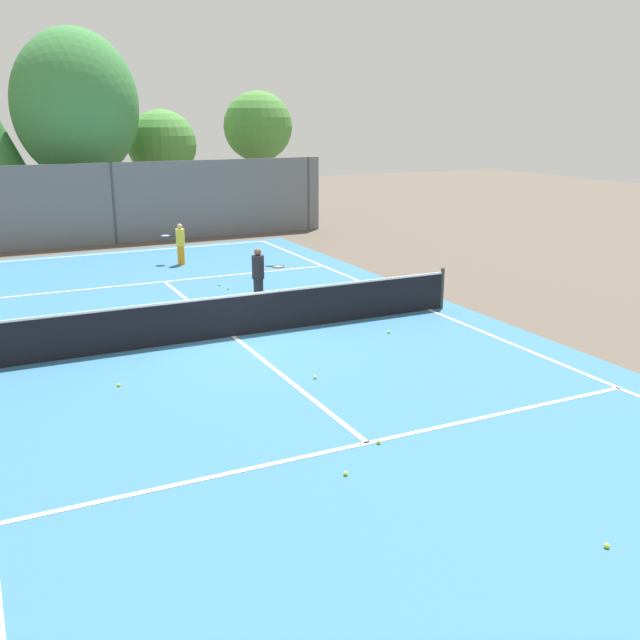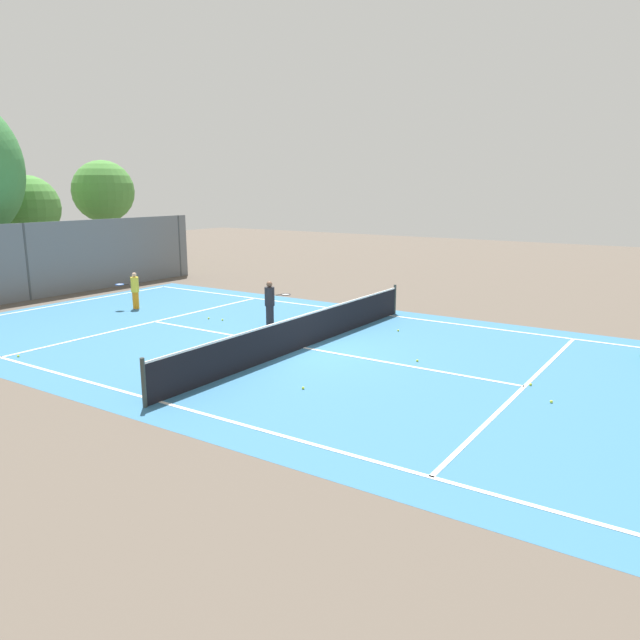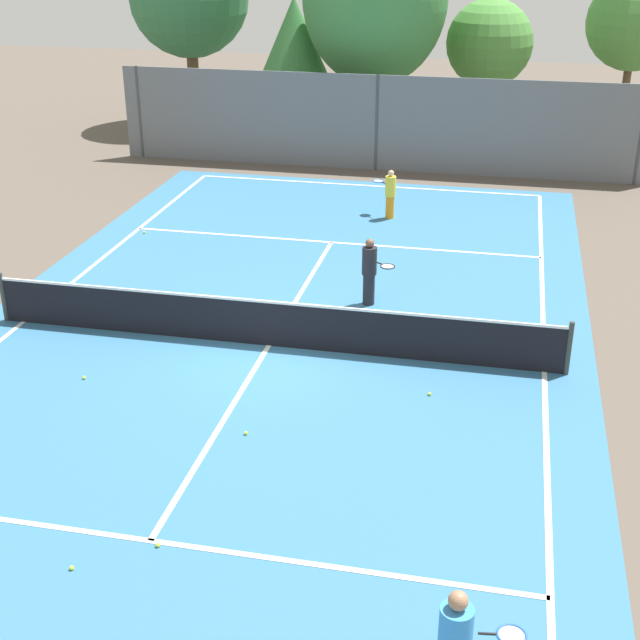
# 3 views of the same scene
# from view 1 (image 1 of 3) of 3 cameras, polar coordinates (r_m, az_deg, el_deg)

# --- Properties ---
(ground_plane) EXTENTS (80.00, 80.00, 0.00)m
(ground_plane) POSITION_cam_1_polar(r_m,az_deg,el_deg) (17.22, -6.83, -1.29)
(ground_plane) COLOR brown
(court_surface) EXTENTS (13.00, 25.00, 0.01)m
(court_surface) POSITION_cam_1_polar(r_m,az_deg,el_deg) (17.21, -6.83, -1.28)
(court_surface) COLOR teal
(court_surface) RESTS_ON ground_plane
(tennis_net) EXTENTS (11.90, 0.10, 1.10)m
(tennis_net) POSITION_cam_1_polar(r_m,az_deg,el_deg) (17.07, -6.88, 0.35)
(tennis_net) COLOR #333833
(tennis_net) RESTS_ON ground_plane
(perimeter_fence) EXTENTS (18.00, 0.12, 3.20)m
(perimeter_fence) POSITION_cam_1_polar(r_m,az_deg,el_deg) (30.25, -15.86, 8.74)
(perimeter_fence) COLOR slate
(perimeter_fence) RESTS_ON ground_plane
(tree_0) EXTENTS (3.22, 3.22, 5.24)m
(tree_0) POSITION_cam_1_polar(r_m,az_deg,el_deg) (35.89, -12.27, 13.24)
(tree_0) COLOR brown
(tree_0) RESTS_ON ground_plane
(tree_1) EXTENTS (5.17, 4.84, 8.47)m
(tree_1) POSITION_cam_1_polar(r_m,az_deg,el_deg) (33.12, -18.59, 15.62)
(tree_1) COLOR brown
(tree_1) RESTS_ON ground_plane
(tree_2) EXTENTS (3.48, 3.48, 6.15)m
(tree_2) POSITION_cam_1_polar(r_m,az_deg,el_deg) (38.13, -4.88, 14.85)
(tree_2) COLOR brown
(tree_2) RESTS_ON ground_plane
(player_0) EXTENTS (0.85, 0.73, 1.56)m
(player_0) POSITION_cam_1_polar(r_m,az_deg,el_deg) (19.86, -4.82, 3.48)
(player_0) COLOR #232328
(player_0) RESTS_ON ground_plane
(player_2) EXTENTS (0.80, 0.75, 1.42)m
(player_2) POSITION_cam_1_polar(r_m,az_deg,el_deg) (25.64, -10.91, 5.91)
(player_2) COLOR orange
(player_2) RESTS_ON ground_plane
(tennis_ball_0) EXTENTS (0.07, 0.07, 0.07)m
(tennis_ball_0) POSITION_cam_1_polar(r_m,az_deg,el_deg) (14.40, -0.38, -4.50)
(tennis_ball_0) COLOR #CCE533
(tennis_ball_0) RESTS_ON ground_plane
(tennis_ball_1) EXTENTS (0.07, 0.07, 0.07)m
(tennis_ball_1) POSITION_cam_1_polar(r_m,az_deg,el_deg) (17.40, 5.41, -0.94)
(tennis_ball_1) COLOR #CCE533
(tennis_ball_1) RESTS_ON ground_plane
(tennis_ball_2) EXTENTS (0.07, 0.07, 0.07)m
(tennis_ball_2) POSITION_cam_1_polar(r_m,az_deg,el_deg) (21.79, -7.20, 2.45)
(tennis_ball_2) COLOR #CCE533
(tennis_ball_2) RESTS_ON ground_plane
(tennis_ball_3) EXTENTS (0.07, 0.07, 0.07)m
(tennis_ball_3) POSITION_cam_1_polar(r_m,az_deg,el_deg) (22.32, -7.87, 2.75)
(tennis_ball_3) COLOR #CCE533
(tennis_ball_3) RESTS_ON ground_plane
(tennis_ball_4) EXTENTS (0.07, 0.07, 0.07)m
(tennis_ball_4) POSITION_cam_1_polar(r_m,az_deg,el_deg) (9.80, 21.54, -16.11)
(tennis_ball_4) COLOR #CCE533
(tennis_ball_4) RESTS_ON ground_plane
(tennis_ball_5) EXTENTS (0.07, 0.07, 0.07)m
(tennis_ball_5) POSITION_cam_1_polar(r_m,az_deg,el_deg) (11.72, 4.61, -9.50)
(tennis_ball_5) COLOR #CCE533
(tennis_ball_5) RESTS_ON ground_plane
(tennis_ball_7) EXTENTS (0.07, 0.07, 0.07)m
(tennis_ball_7) POSITION_cam_1_polar(r_m,az_deg,el_deg) (14.52, -15.48, -4.93)
(tennis_ball_7) COLOR #CCE533
(tennis_ball_7) RESTS_ON ground_plane
(tennis_ball_8) EXTENTS (0.07, 0.07, 0.07)m
(tennis_ball_8) POSITION_cam_1_polar(r_m,az_deg,el_deg) (10.76, 2.03, -11.92)
(tennis_ball_8) COLOR #CCE533
(tennis_ball_8) RESTS_ON ground_plane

